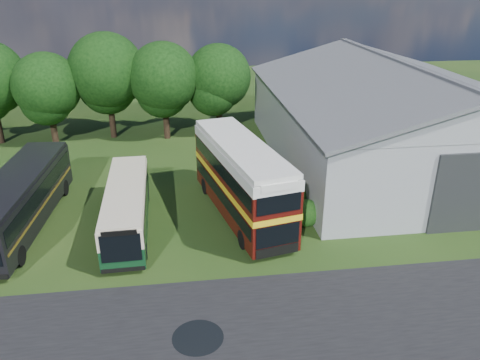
{
  "coord_description": "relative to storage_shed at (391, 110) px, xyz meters",
  "views": [
    {
      "loc": [
        -1.77,
        -18.52,
        14.14
      ],
      "look_at": [
        1.78,
        8.0,
        2.31
      ],
      "focal_mm": 35.0,
      "sensor_mm": 36.0,
      "label": 1
    }
  ],
  "objects": [
    {
      "name": "shrub_mid",
      "position": [
        -9.4,
        -7.98,
        -4.17
      ],
      "size": [
        1.6,
        1.6,
        1.6
      ],
      "primitive_type": "sphere",
      "color": "#194714",
      "rests_on": "ground"
    },
    {
      "name": "tree_left_b",
      "position": [
        -28.0,
        7.52,
        1.09
      ],
      "size": [
        5.78,
        5.78,
        8.16
      ],
      "color": "black",
      "rests_on": "ground"
    },
    {
      "name": "tree_mid",
      "position": [
        -23.0,
        8.82,
        2.02
      ],
      "size": [
        6.8,
        6.8,
        9.6
      ],
      "color": "black",
      "rests_on": "ground"
    },
    {
      "name": "bus_green_single",
      "position": [
        -20.15,
        -9.07,
        -2.69
      ],
      "size": [
        2.62,
        10.13,
        2.78
      ],
      "rotation": [
        0.0,
        0.0,
        0.03
      ],
      "color": "black",
      "rests_on": "ground"
    },
    {
      "name": "bus_maroon_double",
      "position": [
        -13.18,
        -8.24,
        -1.75
      ],
      "size": [
        5.18,
        11.6,
        4.84
      ],
      "rotation": [
        0.0,
        0.0,
        0.21
      ],
      "color": "black",
      "rests_on": "ground"
    },
    {
      "name": "shrub_back",
      "position": [
        -9.4,
        -5.98,
        -4.17
      ],
      "size": [
        1.8,
        1.8,
        1.8
      ],
      "primitive_type": "sphere",
      "color": "#194714",
      "rests_on": "ground"
    },
    {
      "name": "shrub_front",
      "position": [
        -9.4,
        -9.98,
        -4.17
      ],
      "size": [
        1.7,
        1.7,
        1.7
      ],
      "primitive_type": "sphere",
      "color": "#194714",
      "rests_on": "ground"
    },
    {
      "name": "storage_shed",
      "position": [
        0.0,
        0.0,
        0.0
      ],
      "size": [
        18.8,
        24.8,
        8.15
      ],
      "color": "gray",
      "rests_on": "ground"
    },
    {
      "name": "asphalt_road",
      "position": [
        -12.0,
        -18.98,
        -4.17
      ],
      "size": [
        60.0,
        8.0,
        0.02
      ],
      "primitive_type": "cube",
      "color": "black",
      "rests_on": "ground"
    },
    {
      "name": "tree_right_a",
      "position": [
        -18.0,
        7.82,
        1.52
      ],
      "size": [
        6.26,
        6.26,
        8.83
      ],
      "color": "black",
      "rests_on": "ground"
    },
    {
      "name": "puddle",
      "position": [
        -16.5,
        -18.98,
        -4.17
      ],
      "size": [
        2.2,
        2.2,
        0.01
      ],
      "primitive_type": "cylinder",
      "color": "black",
      "rests_on": "ground"
    },
    {
      "name": "ground",
      "position": [
        -15.0,
        -15.98,
        -4.17
      ],
      "size": [
        120.0,
        120.0,
        0.0
      ],
      "primitive_type": "plane",
      "color": "#193611",
      "rests_on": "ground"
    },
    {
      "name": "bus_dark_single",
      "position": [
        -26.48,
        -7.93,
        -2.38
      ],
      "size": [
        3.58,
        12.3,
        3.35
      ],
      "rotation": [
        0.0,
        0.0,
        -0.06
      ],
      "color": "black",
      "rests_on": "ground"
    },
    {
      "name": "tree_right_b",
      "position": [
        -13.0,
        8.62,
        1.27
      ],
      "size": [
        5.98,
        5.98,
        8.45
      ],
      "color": "black",
      "rests_on": "ground"
    }
  ]
}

